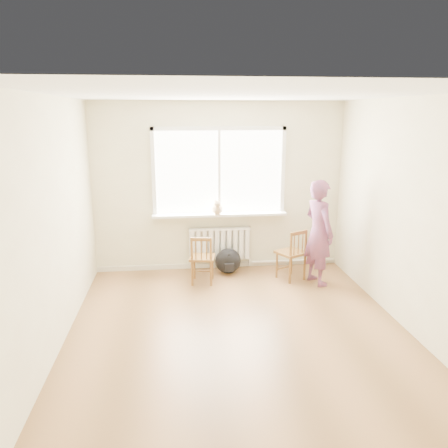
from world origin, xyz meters
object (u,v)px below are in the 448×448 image
object	(u,v)px
person	(319,233)
cat	(217,208)
chair_right	(293,255)
backpack	(228,261)
chair_left	(202,260)

from	to	relation	value
person	cat	world-z (taller)	person
chair_right	backpack	world-z (taller)	chair_right
chair_right	cat	world-z (taller)	cat
person	backpack	xyz separation A→B (m)	(-1.29, 0.55, -0.58)
cat	backpack	size ratio (longest dim) A/B	0.98
cat	backpack	bearing A→B (deg)	-31.56
backpack	cat	bearing A→B (deg)	144.60
person	backpack	size ratio (longest dim) A/B	3.83
cat	chair_right	bearing A→B (deg)	-20.11
chair_right	chair_left	bearing A→B (deg)	-27.61
chair_right	backpack	xyz separation A→B (m)	(-0.96, 0.38, -0.20)
chair_right	person	size ratio (longest dim) A/B	0.51
cat	backpack	distance (m)	0.87
chair_left	chair_right	world-z (taller)	chair_right
chair_right	person	xyz separation A→B (m)	(0.33, -0.17, 0.39)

